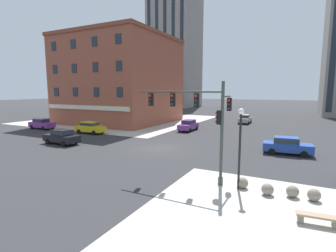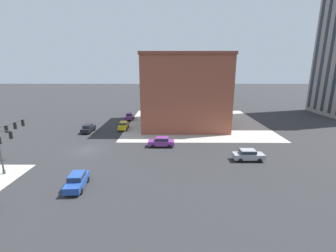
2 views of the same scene
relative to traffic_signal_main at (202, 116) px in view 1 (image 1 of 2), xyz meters
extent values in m
plane|color=#2D2D30|center=(-7.40, 7.33, -4.44)|extent=(320.00, 320.00, 0.00)
cube|color=#B7B2A8|center=(-27.40, 27.33, -4.44)|extent=(32.00, 32.00, 0.02)
cylinder|color=#383D38|center=(1.41, -0.18, -4.19)|extent=(0.32, 0.32, 0.50)
cylinder|color=#383D38|center=(1.41, -0.18, -1.09)|extent=(0.20, 0.20, 6.68)
cylinder|color=#383D38|center=(-1.73, -0.18, 1.58)|extent=(6.27, 0.12, 0.12)
cylinder|color=#383D38|center=(1.41, 0.72, 1.28)|extent=(0.11, 1.80, 0.11)
cube|color=black|center=(-0.34, -0.18, 1.03)|extent=(0.28, 0.28, 0.90)
sphere|color=red|center=(-0.34, -0.34, 1.31)|extent=(0.18, 0.18, 0.18)
sphere|color=#282828|center=(-0.34, -0.34, 1.03)|extent=(0.18, 0.18, 0.18)
sphere|color=#282828|center=(-0.34, -0.34, 0.75)|extent=(0.18, 0.18, 0.18)
cube|color=black|center=(-2.08, -0.18, 1.03)|extent=(0.28, 0.28, 0.90)
sphere|color=red|center=(-2.08, -0.34, 1.31)|extent=(0.18, 0.18, 0.18)
sphere|color=#282828|center=(-2.08, -0.34, 1.03)|extent=(0.18, 0.18, 0.18)
sphere|color=#282828|center=(-2.08, -0.34, 0.75)|extent=(0.18, 0.18, 0.18)
cube|color=black|center=(-3.82, -0.18, 1.03)|extent=(0.28, 0.28, 0.90)
sphere|color=red|center=(-3.82, -0.34, 1.31)|extent=(0.18, 0.18, 0.18)
sphere|color=#282828|center=(-3.82, -0.34, 1.03)|extent=(0.18, 0.18, 0.18)
sphere|color=#282828|center=(-3.82, -0.34, 0.75)|extent=(0.18, 0.18, 0.18)
cube|color=black|center=(1.21, -0.18, -0.02)|extent=(0.28, 0.28, 0.90)
sphere|color=red|center=(1.05, -0.18, 0.26)|extent=(0.18, 0.18, 0.18)
sphere|color=#282828|center=(1.05, -0.18, -0.02)|extent=(0.18, 0.18, 0.18)
sphere|color=#282828|center=(1.05, -0.18, -0.30)|extent=(0.18, 0.18, 0.18)
cube|color=black|center=(1.41, 1.52, 0.73)|extent=(0.28, 0.28, 0.90)
sphere|color=red|center=(1.41, 1.36, 1.01)|extent=(0.18, 0.18, 0.18)
sphere|color=#282828|center=(1.41, 1.36, 0.73)|extent=(0.18, 0.18, 0.18)
sphere|color=#282828|center=(1.41, 1.36, 0.45)|extent=(0.18, 0.18, 0.18)
sphere|color=gray|center=(2.81, -0.13, -4.09)|extent=(0.69, 0.69, 0.69)
sphere|color=gray|center=(4.33, -0.54, -4.09)|extent=(0.69, 0.69, 0.69)
sphere|color=gray|center=(5.64, -0.20, -4.09)|extent=(0.69, 0.69, 0.69)
sphere|color=gray|center=(6.72, -0.20, -4.09)|extent=(0.69, 0.69, 0.69)
cube|color=#9E7F66|center=(6.75, -3.09, -4.00)|extent=(1.84, 0.66, 0.10)
cube|color=gray|center=(6.05, -3.16, -4.24)|extent=(0.28, 0.43, 0.39)
cube|color=gray|center=(7.45, -3.01, -4.24)|extent=(0.28, 0.43, 0.39)
cylinder|color=black|center=(2.60, -0.38, -2.09)|extent=(0.14, 0.14, 4.69)
sphere|color=white|center=(2.60, -0.38, 0.43)|extent=(0.36, 0.36, 0.36)
cube|color=#7A3389|center=(-9.22, 19.69, -3.74)|extent=(1.79, 4.41, 0.76)
cube|color=#7A3389|center=(-9.22, 19.84, -3.06)|extent=(1.51, 2.12, 0.60)
cube|color=#232D38|center=(-9.22, 19.84, -3.06)|extent=(1.55, 2.21, 0.40)
cylinder|color=black|center=(-8.40, 18.32, -4.12)|extent=(0.22, 0.64, 0.64)
cylinder|color=black|center=(-10.07, 18.33, -4.12)|extent=(0.22, 0.64, 0.64)
cylinder|color=black|center=(-8.38, 21.05, -4.12)|extent=(0.22, 0.64, 0.64)
cylinder|color=black|center=(-10.05, 21.06, -4.12)|extent=(0.22, 0.64, 0.64)
cube|color=#99999E|center=(-3.19, 32.67, -3.74)|extent=(1.78, 4.41, 0.76)
cube|color=#99999E|center=(-3.19, 32.52, -3.06)|extent=(1.50, 2.12, 0.60)
cube|color=#232D38|center=(-3.19, 32.52, -3.06)|extent=(1.54, 2.21, 0.40)
cylinder|color=black|center=(-4.02, 34.04, -4.12)|extent=(0.22, 0.64, 0.64)
cylinder|color=black|center=(-2.35, 34.03, -4.12)|extent=(0.22, 0.64, 0.64)
cylinder|color=black|center=(-4.03, 31.31, -4.12)|extent=(0.22, 0.64, 0.64)
cylinder|color=black|center=(-2.36, 31.30, -4.12)|extent=(0.22, 0.64, 0.64)
cube|color=black|center=(-18.35, 3.95, -3.74)|extent=(4.46, 1.92, 0.76)
cube|color=black|center=(-18.20, 3.95, -3.06)|extent=(2.17, 1.57, 0.60)
cube|color=#232D38|center=(-18.20, 3.95, -3.06)|extent=(2.26, 1.61, 0.40)
cylinder|color=black|center=(-19.75, 3.17, -4.12)|extent=(0.65, 0.24, 0.64)
cylinder|color=black|center=(-19.69, 4.84, -4.12)|extent=(0.65, 0.24, 0.64)
cylinder|color=black|center=(-17.02, 3.06, -4.12)|extent=(0.65, 0.24, 0.64)
cylinder|color=black|center=(-16.96, 4.74, -4.12)|extent=(0.65, 0.24, 0.64)
cube|color=gold|center=(-20.71, 10.93, -3.74)|extent=(4.46, 1.91, 0.76)
cube|color=gold|center=(-20.86, 10.92, -3.06)|extent=(2.16, 1.57, 0.60)
cube|color=#232D38|center=(-20.86, 10.92, -3.06)|extent=(2.25, 1.61, 0.40)
cylinder|color=black|center=(-19.38, 11.81, -4.12)|extent=(0.65, 0.24, 0.64)
cylinder|color=black|center=(-19.32, 10.14, -4.12)|extent=(0.65, 0.24, 0.64)
cylinder|color=black|center=(-22.10, 11.72, -4.12)|extent=(0.65, 0.24, 0.64)
cylinder|color=black|center=(-22.04, 10.05, -4.12)|extent=(0.65, 0.24, 0.64)
cube|color=#23479E|center=(4.92, 10.65, -3.74)|extent=(4.52, 2.09, 0.76)
cube|color=#23479E|center=(4.77, 10.64, -3.06)|extent=(2.22, 1.65, 0.60)
cube|color=#232D38|center=(4.77, 10.64, -3.06)|extent=(2.31, 1.70, 0.40)
cylinder|color=black|center=(6.22, 11.59, -4.12)|extent=(0.65, 0.27, 0.64)
cylinder|color=black|center=(6.35, 9.92, -4.12)|extent=(0.65, 0.27, 0.64)
cylinder|color=black|center=(3.50, 11.38, -4.12)|extent=(0.65, 0.27, 0.64)
cylinder|color=black|center=(3.63, 9.71, -4.12)|extent=(0.65, 0.27, 0.64)
cube|color=#7A3389|center=(-30.77, 10.63, -3.74)|extent=(4.42, 1.81, 0.76)
cube|color=#7A3389|center=(-30.92, 10.63, -3.06)|extent=(2.13, 1.52, 0.60)
cube|color=#232D38|center=(-30.92, 10.63, -3.06)|extent=(2.22, 1.56, 0.40)
cylinder|color=black|center=(-29.42, 11.48, -4.12)|extent=(0.64, 0.23, 0.64)
cylinder|color=black|center=(-29.40, 9.81, -4.12)|extent=(0.64, 0.23, 0.64)
cylinder|color=black|center=(-32.15, 11.45, -4.12)|extent=(0.64, 0.23, 0.64)
cylinder|color=black|center=(-32.13, 9.78, -4.12)|extent=(0.64, 0.23, 0.64)
cube|color=brown|center=(-25.73, 24.49, 3.39)|extent=(18.66, 18.32, 15.66)
cube|color=brown|center=(-25.73, 24.49, 11.53)|extent=(19.03, 18.69, 0.60)
cube|color=beige|center=(-25.73, 15.21, -1.11)|extent=(17.73, 0.24, 0.70)
cube|color=#1E2833|center=(-32.73, 15.29, 1.44)|extent=(1.10, 0.08, 1.50)
cube|color=#1E2833|center=(-28.06, 15.29, 1.44)|extent=(1.10, 0.08, 1.50)
cube|color=#1E2833|center=(-23.40, 15.29, 1.44)|extent=(1.10, 0.08, 1.50)
cube|color=#1E2833|center=(-18.73, 15.29, 1.44)|extent=(1.10, 0.08, 1.50)
cube|color=#1E2833|center=(-32.73, 15.29, 5.35)|extent=(1.10, 0.08, 1.50)
cube|color=#1E2833|center=(-28.06, 15.29, 5.35)|extent=(1.10, 0.08, 1.50)
cube|color=#1E2833|center=(-23.40, 15.29, 5.35)|extent=(1.10, 0.08, 1.50)
cube|color=#1E2833|center=(-18.73, 15.29, 5.35)|extent=(1.10, 0.08, 1.50)
cube|color=#1E2833|center=(-32.73, 15.29, 9.27)|extent=(1.10, 0.08, 1.50)
cube|color=#1E2833|center=(-28.06, 15.29, 9.27)|extent=(1.10, 0.08, 1.50)
cube|color=#1E2833|center=(-23.40, 15.29, 9.27)|extent=(1.10, 0.08, 1.50)
cube|color=#1E2833|center=(-18.73, 15.29, 9.27)|extent=(1.10, 0.08, 1.50)
cube|color=gray|center=(-37.37, 73.32, 22.25)|extent=(16.07, 16.64, 53.37)
cube|color=#1E2833|center=(-43.80, 64.95, 22.25)|extent=(1.20, 0.10, 51.24)
cube|color=#1E2833|center=(-40.59, 64.95, 22.25)|extent=(1.20, 0.10, 51.24)
cube|color=#1E2833|center=(-37.37, 64.95, 22.25)|extent=(1.20, 0.10, 51.24)
cube|color=#1E2833|center=(-34.16, 64.95, 22.25)|extent=(1.20, 0.10, 51.24)
cube|color=#1E2833|center=(-30.94, 64.95, 22.25)|extent=(1.20, 0.10, 51.24)
camera|label=1|loc=(5.67, -15.88, 1.66)|focal=27.15mm
camera|label=2|loc=(28.52, 21.12, 8.85)|focal=24.66mm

